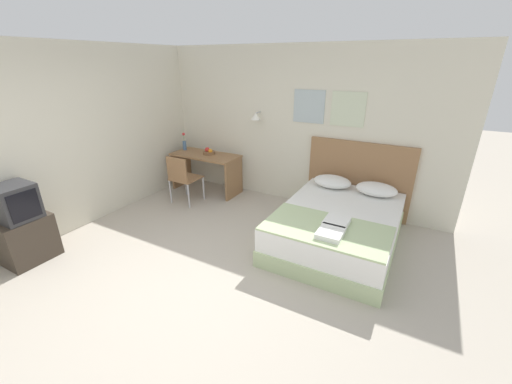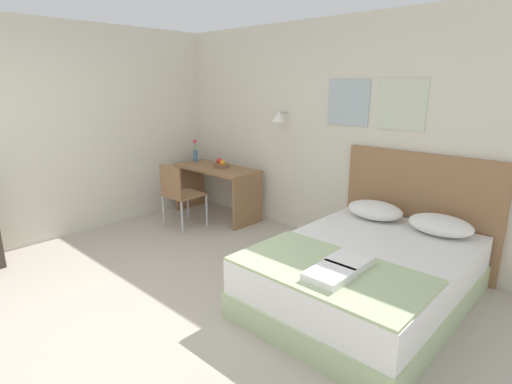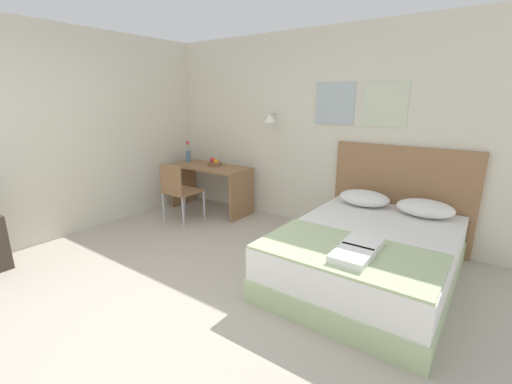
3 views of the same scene
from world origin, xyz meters
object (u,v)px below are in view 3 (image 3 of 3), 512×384
headboard (400,197)px  folded_towel_near_foot (363,243)px  folded_towel_mid_bed (352,256)px  throw_blanket (347,252)px  fruit_bowl (214,163)px  desk (210,179)px  pillow_right (425,208)px  flower_vase (188,154)px  pillow_left (364,198)px  bed (368,255)px  desk_chair (177,188)px

headboard → folded_towel_near_foot: bearing=-87.0°
folded_towel_mid_bed → throw_blanket: bearing=122.5°
folded_towel_mid_bed → fruit_bowl: (-2.83, 1.51, 0.21)m
folded_towel_near_foot → desk: desk is taller
pillow_right → headboard: bearing=138.9°
flower_vase → headboard: bearing=5.2°
pillow_left → pillow_right: (0.67, 0.00, 0.00)m
throw_blanket → flower_vase: 3.64m
bed → flower_vase: (-3.35, 0.77, 0.61)m
bed → pillow_left: pillow_left is taller
throw_blanket → flower_vase: (-3.35, 1.38, 0.33)m
headboard → folded_towel_mid_bed: (0.09, -1.83, -0.04)m
fruit_bowl → folded_towel_mid_bed: bearing=-28.1°
desk_chair → fruit_bowl: desk_chair is taller
pillow_right → folded_towel_mid_bed: bearing=-99.0°
headboard → fruit_bowl: headboard is taller
desk_chair → fruit_bowl: (0.06, 0.73, 0.26)m
desk → flower_vase: size_ratio=3.80×
headboard → desk: size_ratio=1.25×
bed → folded_towel_mid_bed: folded_towel_mid_bed is taller
flower_vase → folded_towel_mid_bed: bearing=-24.0°
desk → headboard: bearing=7.5°
bed → headboard: bearing=90.0°
desk_chair → headboard: bearing=20.7°
folded_towel_near_foot → desk_chair: 2.91m
pillow_right → throw_blanket: bearing=-103.6°
pillow_left → throw_blanket: pillow_left is taller
bed → fruit_bowl: size_ratio=9.24×
desk_chair → flower_vase: flower_vase is taller
folded_towel_near_foot → desk_chair: size_ratio=0.36×
bed → desk_chair: (-2.79, 0.02, 0.26)m
bed → headboard: size_ratio=1.28×
fruit_bowl → flower_vase: 0.62m
throw_blanket → fruit_bowl: 3.06m
headboard → pillow_right: size_ratio=2.76×
folded_towel_near_foot → desk: 3.10m
desk → desk_chair: desk_chair is taller
pillow_left → desk_chair: 2.57m
bed → folded_towel_mid_bed: size_ratio=6.27×
desk → fruit_bowl: (0.06, 0.04, 0.26)m
headboard → desk: 2.82m
folded_towel_mid_bed → desk_chair: desk_chair is taller
folded_towel_mid_bed → desk_chair: bearing=165.0°
pillow_left → flower_vase: bearing=-179.8°
pillow_right → desk: 3.13m
bed → flower_vase: flower_vase is taller
bed → pillow_left: (-0.34, 0.78, 0.35)m
throw_blanket → desk_chair: bearing=167.3°
flower_vase → pillow_right: bearing=0.1°
headboard → throw_blanket: 1.69m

